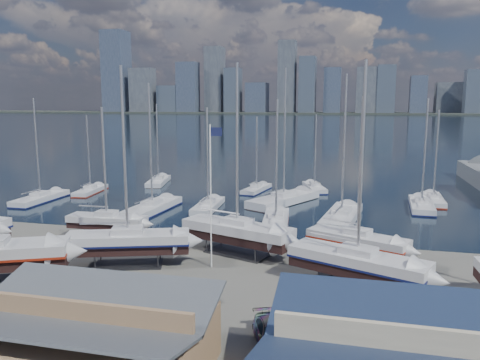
# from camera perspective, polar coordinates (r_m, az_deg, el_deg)

# --- Properties ---
(ground) EXTENTS (1400.00, 1400.00, 0.00)m
(ground) POSITION_cam_1_polar(r_m,az_deg,el_deg) (39.70, -5.95, -10.77)
(ground) COLOR #605E59
(ground) RESTS_ON ground
(water) EXTENTS (1400.00, 600.00, 0.40)m
(water) POSITION_cam_1_polar(r_m,az_deg,el_deg) (345.57, 11.64, 6.88)
(water) COLOR #182438
(water) RESTS_ON ground
(far_shore) EXTENTS (1400.00, 80.00, 2.20)m
(far_shore) POSITION_cam_1_polar(r_m,az_deg,el_deg) (605.33, 12.59, 7.95)
(far_shore) COLOR #2D332D
(far_shore) RESTS_ON ground
(skyline) EXTENTS (639.14, 43.80, 107.69)m
(skyline) POSITION_cam_1_polar(r_m,az_deg,el_deg) (599.72, 11.95, 11.59)
(skyline) COLOR #475166
(skyline) RESTS_ON far_shore
(shed_grey) EXTENTS (12.60, 8.40, 4.17)m
(shed_grey) POSITION_cam_1_polar(r_m,az_deg,el_deg) (25.62, -18.71, -17.78)
(shed_grey) COLOR #8C6B4C
(shed_grey) RESTS_ON ground
(sailboat_cradle_2) EXTENTS (8.03, 2.38, 13.26)m
(sailboat_cradle_2) POSITION_cam_1_polar(r_m,az_deg,el_deg) (49.00, -15.90, -4.81)
(sailboat_cradle_2) COLOR #2D2D33
(sailboat_cradle_2) RESTS_ON ground
(sailboat_cradle_3) EXTENTS (10.69, 6.05, 16.61)m
(sailboat_cradle_3) POSITION_cam_1_polar(r_m,az_deg,el_deg) (40.82, -13.51, -7.31)
(sailboat_cradle_3) COLOR #2D2D33
(sailboat_cradle_3) RESTS_ON ground
(sailboat_cradle_4) EXTENTS (10.89, 6.23, 17.06)m
(sailboat_cradle_4) POSITION_cam_1_polar(r_m,az_deg,el_deg) (42.61, -0.34, -6.29)
(sailboat_cradle_4) COLOR #2D2D33
(sailboat_cradle_4) RESTS_ON ground
(sailboat_cradle_5) EXTENTS (10.58, 6.66, 16.55)m
(sailboat_cradle_5) POSITION_cam_1_polar(r_m,az_deg,el_deg) (35.72, 14.12, -9.76)
(sailboat_cradle_5) COLOR #2D2D33
(sailboat_cradle_5) RESTS_ON ground
(sailboat_cradle_6) EXTENTS (8.95, 5.77, 14.22)m
(sailboat_cradle_6) POSITION_cam_1_polar(r_m,az_deg,el_deg) (41.57, 14.09, -7.20)
(sailboat_cradle_6) COLOR #2D2D33
(sailboat_cradle_6) RESTS_ON ground
(sailboat_moored_0) EXTENTS (2.91, 10.04, 14.97)m
(sailboat_moored_0) POSITION_cam_1_polar(r_m,az_deg,el_deg) (71.06, -23.14, -2.21)
(sailboat_moored_0) COLOR black
(sailboat_moored_0) RESTS_ON water
(sailboat_moored_1) EXTENTS (3.32, 8.53, 12.42)m
(sailboat_moored_1) POSITION_cam_1_polar(r_m,az_deg,el_deg) (75.10, -17.76, -1.31)
(sailboat_moored_1) COLOR black
(sailboat_moored_1) RESTS_ON water
(sailboat_moored_2) EXTENTS (4.52, 9.68, 14.10)m
(sailboat_moored_2) POSITION_cam_1_polar(r_m,az_deg,el_deg) (80.86, -9.90, -0.26)
(sailboat_moored_2) COLOR black
(sailboat_moored_2) RESTS_ON water
(sailboat_moored_3) EXTENTS (3.95, 11.44, 16.80)m
(sailboat_moored_3) POSITION_cam_1_polar(r_m,az_deg,el_deg) (60.41, -10.62, -3.54)
(sailboat_moored_3) COLOR black
(sailboat_moored_3) RESTS_ON water
(sailboat_moored_4) EXTENTS (3.09, 9.21, 13.71)m
(sailboat_moored_4) POSITION_cam_1_polar(r_m,az_deg,el_deg) (60.86, -3.91, -3.29)
(sailboat_moored_4) COLOR black
(sailboat_moored_4) RESTS_ON water
(sailboat_moored_5) EXTENTS (3.59, 8.39, 12.15)m
(sailboat_moored_5) POSITION_cam_1_polar(r_m,az_deg,el_deg) (72.78, 2.03, -1.19)
(sailboat_moored_5) COLOR black
(sailboat_moored_5) RESTS_ON water
(sailboat_moored_6) EXTENTS (3.87, 10.09, 14.70)m
(sailboat_moored_6) POSITION_cam_1_polar(r_m,az_deg,el_deg) (53.37, 4.40, -5.12)
(sailboat_moored_6) COLOR black
(sailboat_moored_6) RESTS_ON water
(sailboat_moored_7) EXTENTS (8.91, 12.87, 19.10)m
(sailboat_moored_7) POSITION_cam_1_polar(r_m,az_deg,el_deg) (64.31, 5.35, -2.62)
(sailboat_moored_7) COLOR black
(sailboat_moored_7) RESTS_ON water
(sailboat_moored_8) EXTENTS (4.71, 8.66, 12.47)m
(sailboat_moored_8) POSITION_cam_1_polar(r_m,az_deg,el_deg) (74.93, 9.07, -1.00)
(sailboat_moored_8) COLOR black
(sailboat_moored_8) RESTS_ON water
(sailboat_moored_9) EXTENTS (4.88, 12.04, 17.66)m
(sailboat_moored_9) POSITION_cam_1_polar(r_m,az_deg,el_deg) (55.88, 12.27, -4.63)
(sailboat_moored_9) COLOR black
(sailboat_moored_9) RESTS_ON water
(sailboat_moored_10) EXTENTS (3.38, 10.13, 14.93)m
(sailboat_moored_10) POSITION_cam_1_polar(r_m,az_deg,el_deg) (65.50, 21.24, -3.02)
(sailboat_moored_10) COLOR black
(sailboat_moored_10) RESTS_ON water
(sailboat_moored_11) EXTENTS (2.86, 9.01, 13.33)m
(sailboat_moored_11) POSITION_cam_1_polar(r_m,az_deg,el_deg) (69.94, 22.48, -2.34)
(sailboat_moored_11) COLOR black
(sailboat_moored_11) RESTS_ON water
(car_b) EXTENTS (5.22, 2.99, 1.63)m
(car_b) POSITION_cam_1_polar(r_m,az_deg,el_deg) (30.86, -19.11, -15.72)
(car_b) COLOR gray
(car_b) RESTS_ON ground
(car_c) EXTENTS (3.53, 5.58, 1.43)m
(car_c) POSITION_cam_1_polar(r_m,az_deg,el_deg) (31.98, -8.14, -14.55)
(car_c) COLOR gray
(car_c) RESTS_ON ground
(car_d) EXTENTS (3.38, 4.89, 1.31)m
(car_d) POSITION_cam_1_polar(r_m,az_deg,el_deg) (28.00, 3.99, -18.26)
(car_d) COLOR gray
(car_d) RESTS_ON ground
(flagpole) EXTENTS (1.06, 0.12, 11.96)m
(flagpole) POSITION_cam_1_polar(r_m,az_deg,el_deg) (38.29, -3.48, -0.80)
(flagpole) COLOR white
(flagpole) RESTS_ON ground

